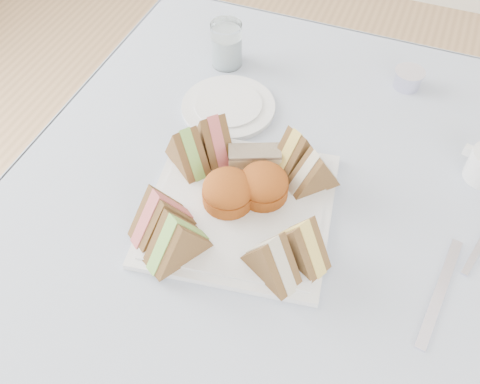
% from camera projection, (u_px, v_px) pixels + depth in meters
% --- Properties ---
extents(floor, '(4.00, 4.00, 0.00)m').
position_uv_depth(floor, '(278.00, 360.00, 1.51)').
color(floor, '#9E7751').
rests_on(floor, ground).
extents(table, '(0.90, 0.90, 0.74)m').
position_uv_depth(table, '(287.00, 297.00, 1.22)').
color(table, brown).
rests_on(table, floor).
extents(tablecloth, '(1.02, 1.02, 0.01)m').
position_uv_depth(tablecloth, '(302.00, 195.00, 0.93)').
color(tablecloth, '#97A9C7').
rests_on(tablecloth, table).
extents(serving_plate, '(0.35, 0.35, 0.01)m').
position_uv_depth(serving_plate, '(240.00, 208.00, 0.90)').
color(serving_plate, silver).
rests_on(serving_plate, tablecloth).
extents(sandwich_fl_a, '(0.10, 0.11, 0.09)m').
position_uv_depth(sandwich_fl_a, '(160.00, 212.00, 0.83)').
color(sandwich_fl_a, brown).
rests_on(sandwich_fl_a, serving_plate).
extents(sandwich_fl_b, '(0.10, 0.12, 0.09)m').
position_uv_depth(sandwich_fl_b, '(176.00, 236.00, 0.80)').
color(sandwich_fl_b, brown).
rests_on(sandwich_fl_b, serving_plate).
extents(sandwich_fr_a, '(0.11, 0.08, 0.09)m').
position_uv_depth(sandwich_fr_a, '(302.00, 239.00, 0.80)').
color(sandwich_fr_a, brown).
rests_on(sandwich_fr_a, serving_plate).
extents(sandwich_fr_b, '(0.11, 0.09, 0.09)m').
position_uv_depth(sandwich_fr_b, '(272.00, 256.00, 0.78)').
color(sandwich_fr_b, brown).
rests_on(sandwich_fr_b, serving_plate).
extents(sandwich_bl_a, '(0.11, 0.09, 0.09)m').
position_uv_depth(sandwich_bl_a, '(186.00, 147.00, 0.92)').
color(sandwich_bl_a, brown).
rests_on(sandwich_bl_a, serving_plate).
extents(sandwich_bl_b, '(0.10, 0.10, 0.09)m').
position_uv_depth(sandwich_bl_b, '(213.00, 135.00, 0.94)').
color(sandwich_bl_b, brown).
rests_on(sandwich_bl_b, serving_plate).
extents(sandwich_br_a, '(0.09, 0.09, 0.08)m').
position_uv_depth(sandwich_br_a, '(314.00, 170.00, 0.89)').
color(sandwich_br_a, brown).
rests_on(sandwich_br_a, serving_plate).
extents(sandwich_br_b, '(0.08, 0.10, 0.08)m').
position_uv_depth(sandwich_br_b, '(295.00, 149.00, 0.92)').
color(sandwich_br_b, brown).
rests_on(sandwich_br_b, serving_plate).
extents(scone_left, '(0.10, 0.10, 0.06)m').
position_uv_depth(scone_left, '(228.00, 191.00, 0.88)').
color(scone_left, '#A24E19').
rests_on(scone_left, serving_plate).
extents(scone_right, '(0.11, 0.11, 0.06)m').
position_uv_depth(scone_right, '(263.00, 184.00, 0.89)').
color(scone_right, '#A24E19').
rests_on(scone_right, serving_plate).
extents(pastry_slice, '(0.10, 0.07, 0.04)m').
position_uv_depth(pastry_slice, '(255.00, 159.00, 0.93)').
color(pastry_slice, tan).
rests_on(pastry_slice, serving_plate).
extents(side_plate, '(0.19, 0.19, 0.01)m').
position_uv_depth(side_plate, '(228.00, 107.00, 1.06)').
color(side_plate, silver).
rests_on(side_plate, tablecloth).
extents(water_glass, '(0.07, 0.07, 0.10)m').
position_uv_depth(water_glass, '(226.00, 44.00, 1.12)').
color(water_glass, white).
rests_on(water_glass, tablecloth).
extents(tea_strainer, '(0.06, 0.06, 0.03)m').
position_uv_depth(tea_strainer, '(408.00, 80.00, 1.10)').
color(tea_strainer, silver).
rests_on(tea_strainer, tablecloth).
extents(knife, '(0.04, 0.21, 0.00)m').
position_uv_depth(knife, '(440.00, 292.00, 0.80)').
color(knife, silver).
rests_on(knife, tablecloth).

